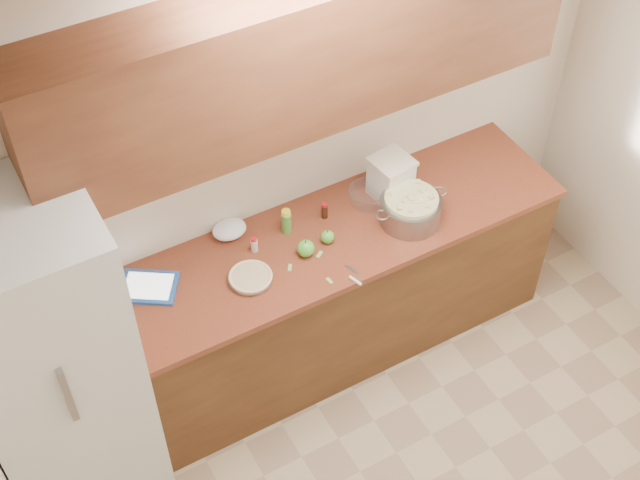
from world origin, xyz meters
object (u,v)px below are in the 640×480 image
pie (251,278)px  flour_canister (391,177)px  tablet (148,287)px  colander (411,209)px

pie → flour_canister: size_ratio=0.91×
flour_canister → tablet: flour_canister is taller
colander → flour_canister: size_ratio=1.72×
colander → tablet: bearing=170.4°
colander → tablet: 1.38m
pie → tablet: bearing=156.6°
pie → colander: (0.90, -0.03, 0.06)m
tablet → colander: bearing=23.9°
colander → flour_canister: bearing=87.4°
pie → tablet: pie is taller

